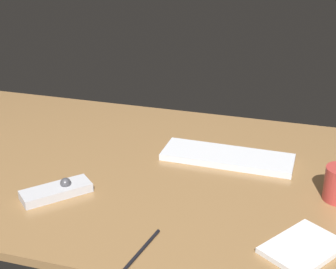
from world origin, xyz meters
The scene contains 5 objects.
desk centered at (0.00, 0.00, 1.00)cm, with size 140.00×84.00×2.00cm, color olive.
keyboard centered at (23.59, 10.78, 2.84)cm, with size 35.03×11.71×1.68cm, color silver.
media_remote centered at (-11.78, -18.86, 3.18)cm, with size 15.54×16.12×3.87cm.
notepad centered at (45.36, -23.89, 2.57)cm, with size 15.89×11.15×1.14cm, color silver.
pen centered at (14.63, -33.51, 2.35)cm, with size 0.71×0.71×14.53cm, color black.
Camera 1 is at (43.27, -111.20, 64.84)cm, focal length 54.42 mm.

